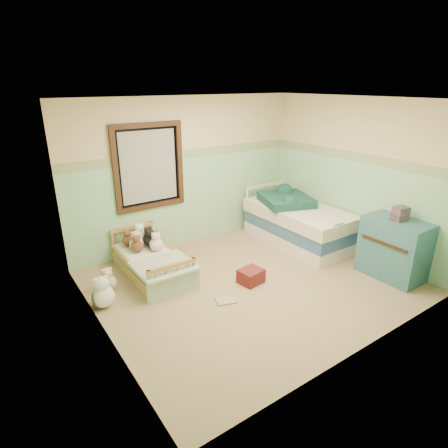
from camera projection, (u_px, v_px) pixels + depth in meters
floor at (252, 282)px, 5.37m from camera, size 4.20×3.60×0.02m
ceiling at (257, 99)px, 4.46m from camera, size 4.20×3.60×0.02m
wall_back at (187, 173)px, 6.30m from camera, size 4.20×0.04×2.50m
wall_front at (373, 245)px, 3.53m from camera, size 4.20×0.04×2.50m
wall_left at (94, 233)px, 3.80m from camera, size 0.04×3.60×2.50m
wall_right at (355, 177)px, 6.02m from camera, size 0.04×3.60×2.50m
wainscot_mint at (189, 201)px, 6.46m from camera, size 4.20×0.01×1.50m
border_strip at (187, 154)px, 6.17m from camera, size 4.20×0.01×0.15m
window_frame at (149, 167)px, 5.82m from camera, size 1.16×0.06×1.36m
window_blinds at (149, 167)px, 5.83m from camera, size 0.92×0.01×1.12m
toddler_bed_frame at (152, 268)px, 5.57m from camera, size 0.72×1.44×0.19m
toddler_mattress at (151, 259)px, 5.51m from camera, size 0.66×1.38×0.12m
patchwork_quilt at (164, 266)px, 5.14m from camera, size 0.78×0.72×0.03m
plush_bed_brown at (128, 241)px, 5.76m from camera, size 0.18×0.18×0.18m
plush_bed_white at (140, 237)px, 5.86m from camera, size 0.22×0.22×0.22m
plush_bed_tan at (136, 244)px, 5.61m from camera, size 0.21×0.21×0.21m
plush_bed_dark at (151, 241)px, 5.74m from camera, size 0.18×0.18×0.18m
plush_floor_cream at (103, 297)px, 4.73m from camera, size 0.29×0.29×0.29m
plush_floor_tan at (108, 283)px, 5.09m from camera, size 0.24×0.24×0.24m
twin_bed_frame at (298, 237)px, 6.63m from camera, size 0.94×1.89×0.22m
twin_boxspring at (298, 225)px, 6.56m from camera, size 0.94×1.89×0.22m
twin_mattress at (299, 213)px, 6.48m from camera, size 0.98×1.93×0.22m
teal_blanket at (286, 200)px, 6.62m from camera, size 1.04×1.06×0.14m
dresser at (394, 248)px, 5.39m from camera, size 0.55×0.88×0.88m
book_stack at (400, 214)px, 5.20m from camera, size 0.22×0.19×0.20m
red_pillow at (251, 276)px, 5.32m from camera, size 0.36×0.32×0.20m
floor_book at (226, 300)px, 4.89m from camera, size 0.30×0.26×0.02m
extra_plush_0 at (156, 243)px, 5.64m from camera, size 0.20×0.20×0.20m
extra_plush_1 at (149, 239)px, 5.82m from camera, size 0.19×0.19×0.19m
extra_plush_2 at (156, 245)px, 5.60m from camera, size 0.20×0.20×0.20m
extra_plush_3 at (137, 246)px, 5.56m from camera, size 0.18×0.18×0.18m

